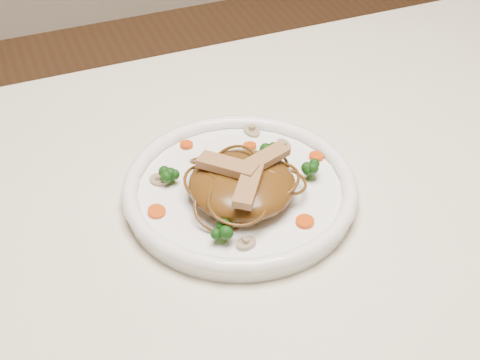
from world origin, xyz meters
name	(u,v)px	position (x,y,z in m)	size (l,w,h in m)	color
table	(273,262)	(0.00, 0.00, 0.65)	(1.20, 0.80, 0.75)	#EFE7CA
plate	(240,194)	(-0.04, 0.03, 0.76)	(0.29, 0.29, 0.02)	white
noodle_mound	(242,184)	(-0.04, 0.01, 0.79)	(0.13, 0.13, 0.04)	#583610
chicken_a	(266,158)	(-0.01, 0.02, 0.81)	(0.06, 0.02, 0.01)	tan
chicken_b	(227,166)	(-0.05, 0.02, 0.81)	(0.07, 0.02, 0.01)	tan
chicken_c	(248,185)	(-0.04, -0.02, 0.81)	(0.07, 0.02, 0.01)	tan
broccoli_0	(270,151)	(0.02, 0.07, 0.78)	(0.02, 0.02, 0.03)	#14440E
broccoli_1	(169,173)	(-0.11, 0.07, 0.78)	(0.02, 0.02, 0.03)	#14440E
broccoli_2	(220,231)	(-0.09, -0.05, 0.78)	(0.02, 0.02, 0.03)	#14440E
broccoli_3	(312,168)	(0.05, 0.02, 0.78)	(0.03, 0.03, 0.03)	#14440E
carrot_0	(250,146)	(0.01, 0.10, 0.77)	(0.02, 0.02, 0.01)	#E04F08
carrot_1	(157,212)	(-0.14, 0.02, 0.77)	(0.02, 0.02, 0.01)	#E04F08
carrot_2	(316,156)	(0.08, 0.05, 0.77)	(0.02, 0.02, 0.01)	#E04F08
carrot_3	(187,145)	(-0.07, 0.13, 0.77)	(0.02, 0.02, 0.01)	#E04F08
carrot_4	(305,221)	(0.01, -0.06, 0.77)	(0.02, 0.02, 0.01)	#E04F08
mushroom_0	(246,244)	(-0.07, -0.06, 0.77)	(0.02, 0.02, 0.01)	tan
mushroom_1	(283,147)	(0.05, 0.08, 0.77)	(0.03, 0.03, 0.01)	tan
mushroom_2	(159,180)	(-0.12, 0.08, 0.77)	(0.03, 0.03, 0.01)	tan
mushroom_3	(252,130)	(0.02, 0.13, 0.77)	(0.03, 0.03, 0.01)	tan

